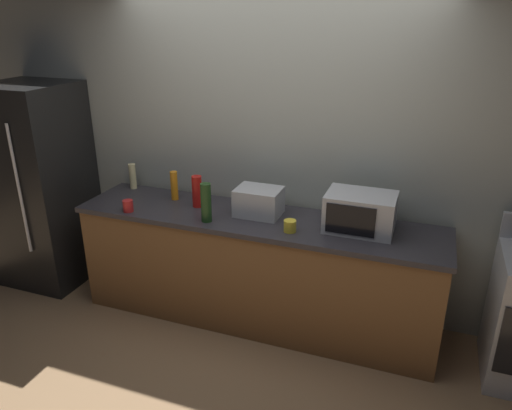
{
  "coord_description": "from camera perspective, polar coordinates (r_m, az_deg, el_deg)",
  "views": [
    {
      "loc": [
        1.17,
        -2.77,
        2.36
      ],
      "look_at": [
        0.0,
        0.4,
        1.0
      ],
      "focal_mm": 34.06,
      "sensor_mm": 36.0,
      "label": 1
    }
  ],
  "objects": [
    {
      "name": "microwave",
      "position": [
        3.5,
        12.13,
        -0.81
      ],
      "size": [
        0.48,
        0.35,
        0.27
      ],
      "color": "#B7BABF",
      "rests_on": "counter_run"
    },
    {
      "name": "mug_yellow",
      "position": [
        3.43,
        4.01,
        -2.47
      ],
      "size": [
        0.09,
        0.09,
        0.09
      ],
      "primitive_type": "cylinder",
      "color": "yellow",
      "rests_on": "counter_run"
    },
    {
      "name": "bottle_dish_soap",
      "position": [
        4.04,
        -9.58,
        2.27
      ],
      "size": [
        0.06,
        0.06,
        0.24
      ],
      "primitive_type": "cylinder",
      "color": "orange",
      "rests_on": "counter_run"
    },
    {
      "name": "ground_plane",
      "position": [
        3.82,
        -2.17,
        -16.25
      ],
      "size": [
        8.0,
        8.0,
        0.0
      ],
      "primitive_type": "plane",
      "color": "#93704C"
    },
    {
      "name": "mug_red",
      "position": [
        3.89,
        -14.8,
        -0.1
      ],
      "size": [
        0.08,
        0.08,
        0.09
      ],
      "primitive_type": "cylinder",
      "color": "red",
      "rests_on": "counter_run"
    },
    {
      "name": "bottle_hot_sauce",
      "position": [
        3.86,
        -6.94,
        1.59
      ],
      "size": [
        0.08,
        0.08,
        0.25
      ],
      "primitive_type": "cylinder",
      "color": "red",
      "rests_on": "counter_run"
    },
    {
      "name": "bottle_hand_soap",
      "position": [
        4.38,
        -14.28,
        3.29
      ],
      "size": [
        0.06,
        0.06,
        0.22
      ],
      "primitive_type": "cylinder",
      "color": "beige",
      "rests_on": "counter_run"
    },
    {
      "name": "back_wall",
      "position": [
        3.89,
        2.1,
        6.91
      ],
      "size": [
        6.4,
        0.1,
        2.7
      ],
      "primitive_type": "cube",
      "color": "#9EA399",
      "rests_on": "ground_plane"
    },
    {
      "name": "toaster_oven",
      "position": [
        3.69,
        0.27,
        0.41
      ],
      "size": [
        0.34,
        0.26,
        0.21
      ],
      "primitive_type": "cube",
      "color": "#B7BABF",
      "rests_on": "counter_run"
    },
    {
      "name": "refrigerator",
      "position": [
        4.74,
        -23.94,
        2.08
      ],
      "size": [
        0.72,
        0.73,
        1.8
      ],
      "color": "black",
      "rests_on": "ground_plane"
    },
    {
      "name": "counter_run",
      "position": [
        3.88,
        0.0,
        -7.55
      ],
      "size": [
        2.84,
        0.64,
        0.9
      ],
      "color": "brown",
      "rests_on": "ground_plane"
    },
    {
      "name": "bottle_wine",
      "position": [
        3.57,
        -5.88,
        0.28
      ],
      "size": [
        0.08,
        0.08,
        0.29
      ],
      "primitive_type": "cylinder",
      "color": "#1E3F19",
      "rests_on": "counter_run"
    }
  ]
}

